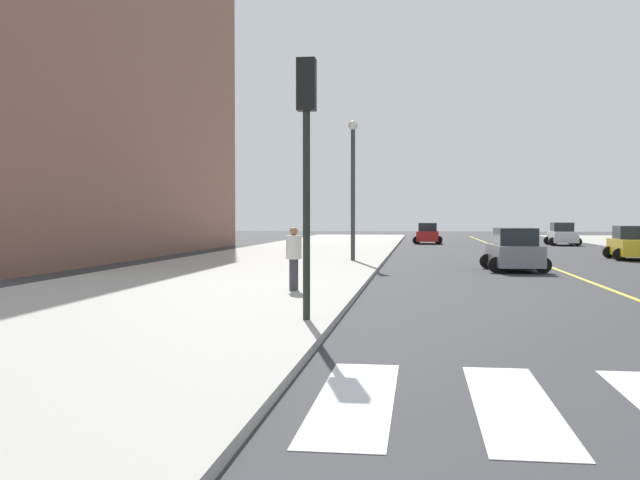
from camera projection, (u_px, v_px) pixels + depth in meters
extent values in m
cube|color=#9E9B93|center=(225.00, 277.00, 25.25)|extent=(10.00, 120.00, 0.15)
cube|color=silver|center=(355.00, 399.00, 8.61)|extent=(0.90, 4.00, 0.01)
cube|color=silver|center=(513.00, 404.00, 8.36)|extent=(0.90, 4.00, 0.01)
cube|color=yellow|center=(515.00, 253.00, 43.42)|extent=(0.16, 80.00, 0.01)
cube|color=brown|center=(25.00, 61.00, 41.22)|extent=(16.00, 32.00, 21.80)
cube|color=gold|center=(632.00, 247.00, 37.04)|extent=(1.88, 3.88, 0.82)
cube|color=#1E2328|center=(631.00, 233.00, 37.24)|extent=(1.53, 1.96, 0.69)
cylinder|color=black|center=(619.00, 255.00, 36.04)|extent=(0.62, 0.22, 0.62)
cylinder|color=black|center=(609.00, 252.00, 38.37)|extent=(0.62, 0.22, 0.62)
cube|color=slate|center=(514.00, 255.00, 29.24)|extent=(1.92, 3.91, 0.82)
cube|color=#1E2328|center=(515.00, 237.00, 28.99)|extent=(1.55, 1.99, 0.69)
cylinder|color=black|center=(531.00, 261.00, 30.36)|extent=(0.63, 0.23, 0.62)
cylinder|color=black|center=(487.00, 261.00, 30.51)|extent=(0.63, 0.23, 0.62)
cylinder|color=black|center=(543.00, 265.00, 27.99)|extent=(0.63, 0.23, 0.62)
cylinder|color=black|center=(496.00, 265.00, 28.15)|extent=(0.63, 0.23, 0.62)
cube|color=red|center=(428.00, 236.00, 59.48)|extent=(1.83, 3.83, 0.81)
cube|color=#1E2328|center=(428.00, 227.00, 59.24)|extent=(1.50, 1.93, 0.68)
cylinder|color=black|center=(439.00, 240.00, 60.50)|extent=(0.62, 0.22, 0.61)
cylinder|color=black|center=(417.00, 239.00, 60.79)|extent=(0.62, 0.22, 0.61)
cylinder|color=black|center=(439.00, 240.00, 58.20)|extent=(0.62, 0.22, 0.61)
cylinder|color=black|center=(416.00, 240.00, 58.49)|extent=(0.62, 0.22, 0.61)
cube|color=silver|center=(562.00, 237.00, 56.31)|extent=(1.81, 3.91, 0.83)
cube|color=#1E2328|center=(562.00, 227.00, 56.52)|extent=(1.51, 1.96, 0.70)
cylinder|color=black|center=(553.00, 242.00, 55.26)|extent=(0.63, 0.21, 0.63)
cylinder|color=black|center=(578.00, 242.00, 55.00)|extent=(0.63, 0.21, 0.63)
cylinder|color=black|center=(548.00, 241.00, 57.65)|extent=(0.63, 0.21, 0.63)
cylinder|color=black|center=(572.00, 241.00, 57.38)|extent=(0.63, 0.21, 0.63)
cylinder|color=black|center=(306.00, 216.00, 14.16)|extent=(0.14, 0.14, 4.02)
cube|color=black|center=(306.00, 85.00, 14.08)|extent=(0.36, 0.28, 1.00)
sphere|color=red|center=(308.00, 71.00, 14.24)|extent=(0.18, 0.18, 0.18)
sphere|color=orange|center=(308.00, 86.00, 14.25)|extent=(0.18, 0.18, 0.18)
sphere|color=green|center=(308.00, 102.00, 14.26)|extent=(0.18, 0.18, 0.18)
cylinder|color=#38383D|center=(295.00, 274.00, 20.04)|extent=(0.19, 0.19, 0.85)
cylinder|color=#38383D|center=(293.00, 275.00, 19.87)|extent=(0.19, 0.19, 0.85)
cylinder|color=beige|center=(294.00, 247.00, 19.93)|extent=(0.42, 0.42, 0.64)
sphere|color=#936B4C|center=(294.00, 231.00, 19.92)|extent=(0.23, 0.23, 0.23)
cylinder|color=#38383D|center=(353.00, 195.00, 33.82)|extent=(0.20, 0.20, 6.05)
sphere|color=silver|center=(353.00, 125.00, 33.72)|extent=(0.44, 0.44, 0.44)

